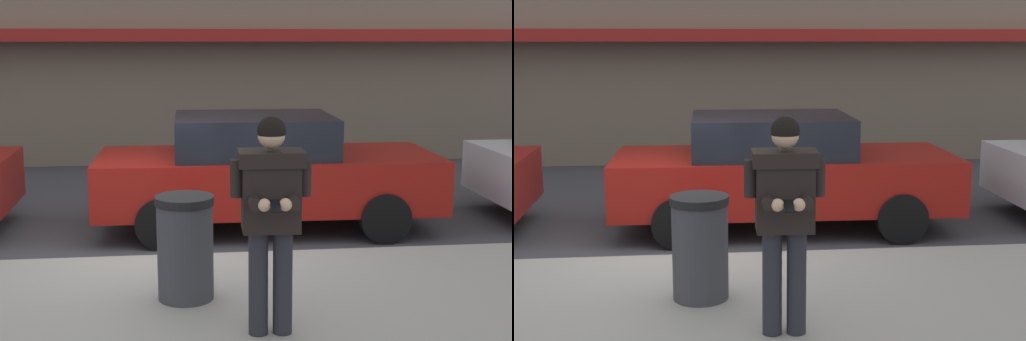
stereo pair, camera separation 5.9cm
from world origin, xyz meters
TOP-DOWN VIEW (x-y plane):
  - ground_plane at (0.00, 0.00)m, footprint 80.00×80.00m
  - curb_paint_line at (1.00, 0.05)m, footprint 28.00×0.12m
  - parked_sedan_mid at (1.36, 1.34)m, footprint 4.53×1.99m
  - man_texting_on_phone at (0.93, -2.51)m, footprint 0.65×0.59m
  - trash_bin at (0.25, -1.60)m, footprint 0.55×0.55m

SIDE VIEW (x-z plane):
  - ground_plane at x=0.00m, z-range 0.00..0.00m
  - curb_paint_line at x=1.00m, z-range 0.00..0.01m
  - trash_bin at x=0.25m, z-range 0.14..1.12m
  - parked_sedan_mid at x=1.36m, z-range 0.02..1.56m
  - man_texting_on_phone at x=0.93m, z-range 0.35..2.15m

